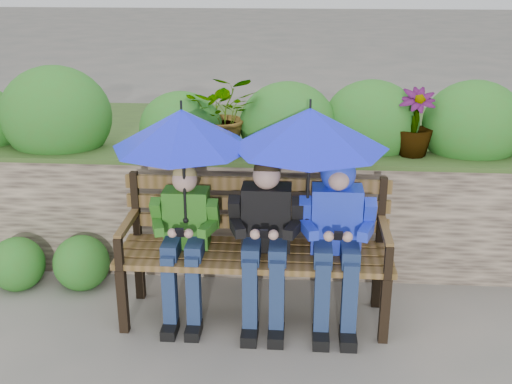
# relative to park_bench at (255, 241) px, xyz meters

# --- Properties ---
(ground) EXTENTS (60.00, 60.00, 0.00)m
(ground) POSITION_rel_park_bench_xyz_m (-0.00, -0.02, -0.60)
(ground) COLOR #5B5C57
(ground) RESTS_ON ground
(garden_backdrop) EXTENTS (8.00, 2.88, 1.75)m
(garden_backdrop) POSITION_rel_park_bench_xyz_m (-0.10, 1.59, 0.00)
(garden_backdrop) COLOR #443A31
(garden_backdrop) RESTS_ON ground
(park_bench) EXTENTS (1.99, 0.58, 1.05)m
(park_bench) POSITION_rel_park_bench_xyz_m (0.00, 0.00, 0.00)
(park_bench) COLOR black
(park_bench) RESTS_ON ground
(boy_left) EXTENTS (0.49, 0.57, 1.18)m
(boy_left) POSITION_rel_park_bench_xyz_m (-0.51, -0.10, 0.08)
(boy_left) COLOR #1F6A19
(boy_left) RESTS_ON ground
(boy_middle) EXTENTS (0.53, 0.62, 1.24)m
(boy_middle) POSITION_rel_park_bench_xyz_m (0.08, -0.10, 0.11)
(boy_middle) COLOR black
(boy_middle) RESTS_ON ground
(boy_right) EXTENTS (0.54, 0.65, 1.26)m
(boy_right) POSITION_rel_park_bench_xyz_m (0.59, -0.09, 0.16)
(boy_right) COLOR #1A34D3
(boy_right) RESTS_ON ground
(umbrella_left) EXTENTS (0.99, 0.99, 0.90)m
(umbrella_left) POSITION_rel_park_bench_xyz_m (-0.50, -0.09, 0.86)
(umbrella_left) COLOR #121FF1
(umbrella_left) RESTS_ON ground
(umbrella_right) EXTENTS (1.09, 1.09, 0.90)m
(umbrella_right) POSITION_rel_park_bench_xyz_m (0.37, -0.07, 0.88)
(umbrella_right) COLOR #121FF1
(umbrella_right) RESTS_ON ground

